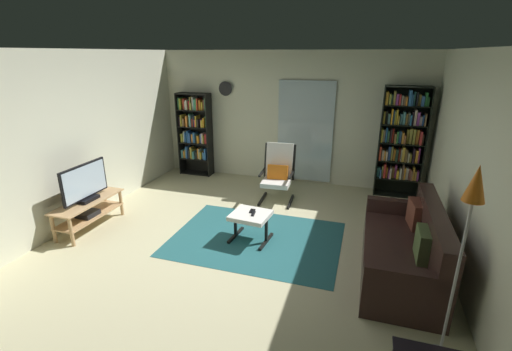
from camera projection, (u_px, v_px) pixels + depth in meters
The scene contains 17 objects.
ground_plane at pixel (240, 246), 4.94m from camera, with size 7.02×7.02×0.00m, color beige.
wall_back at pixel (288, 118), 7.12m from camera, with size 5.60×0.06×2.60m, color beige.
wall_left at pixel (69, 141), 5.28m from camera, with size 0.06×6.00×2.60m, color beige.
wall_right at pixel (479, 177), 3.74m from camera, with size 0.06×6.00×2.60m, color beige.
glass_door_panel at pixel (305, 132), 7.04m from camera, with size 1.10×0.01×2.00m, color silver.
area_rug at pixel (256, 238), 5.12m from camera, with size 2.39×1.77×0.01m, color #245D62.
tv_stand at pixel (89, 210), 5.35m from camera, with size 0.41×1.16×0.45m.
television at pixel (85, 184), 5.22m from camera, with size 0.20×0.86×0.56m.
bookshelf_near_tv at pixel (195, 131), 7.61m from camera, with size 0.70×0.30×1.76m.
bookshelf_near_sofa at pixel (402, 139), 6.38m from camera, with size 0.78×0.30×2.01m.
leather_sofa at pixel (406, 251), 4.22m from camera, with size 0.83×1.91×0.87m.
lounge_armchair at pixel (278, 172), 6.34m from camera, with size 0.60×0.68×1.02m.
ottoman at pixel (251, 218), 4.99m from camera, with size 0.56×0.53×0.41m.
tv_remote at pixel (253, 214), 4.94m from camera, with size 0.04×0.14×0.02m, color black.
cell_phone at pixel (252, 211), 5.03m from camera, with size 0.07×0.14×0.01m, color black.
floor_lamp_by_sofa at pixel (470, 214), 2.69m from camera, with size 0.22×0.22×1.78m.
wall_clock at pixel (226, 89), 7.25m from camera, with size 0.29×0.03×0.29m.
Camera 1 is at (1.52, -4.07, 2.54)m, focal length 24.89 mm.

